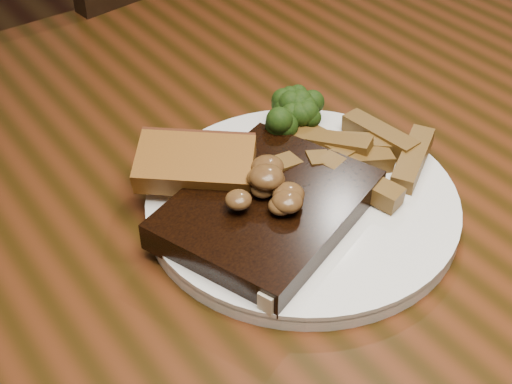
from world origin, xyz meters
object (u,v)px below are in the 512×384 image
(dining_table, at_px, (260,270))
(plate, at_px, (302,204))
(steak, at_px, (268,209))
(chair_far, at_px, (174,66))
(potato_wedges, at_px, (359,152))
(garlic_bread, at_px, (196,182))

(dining_table, bearing_deg, plate, -57.12)
(plate, xyz_separation_m, steak, (-0.04, -0.00, 0.02))
(chair_far, bearing_deg, dining_table, 61.19)
(dining_table, bearing_deg, potato_wedges, -12.62)
(garlic_bread, bearing_deg, potato_wedges, 21.09)
(steak, xyz_separation_m, potato_wedges, (0.12, 0.01, -0.00))
(chair_far, relative_size, plate, 3.52)
(dining_table, height_order, potato_wedges, potato_wedges)
(garlic_bread, bearing_deg, steak, -25.95)
(garlic_bread, distance_m, potato_wedges, 0.15)
(potato_wedges, bearing_deg, dining_table, 167.38)
(dining_table, distance_m, potato_wedges, 0.15)
(dining_table, bearing_deg, steak, -118.28)
(plate, height_order, potato_wedges, potato_wedges)
(steak, distance_m, garlic_bread, 0.07)
(dining_table, relative_size, chair_far, 1.66)
(chair_far, relative_size, garlic_bread, 9.59)
(dining_table, height_order, steak, steak)
(plate, relative_size, potato_wedges, 2.66)
(steak, bearing_deg, garlic_bread, 92.99)
(chair_far, bearing_deg, potato_wedges, 70.21)
(steak, bearing_deg, plate, -14.98)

